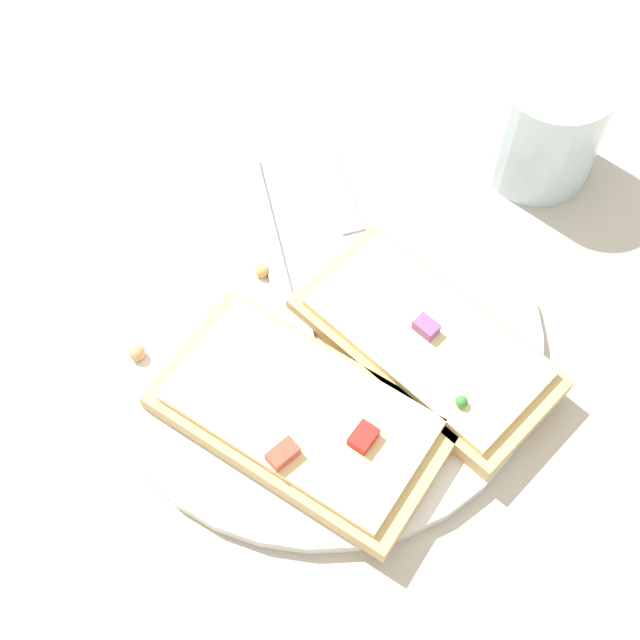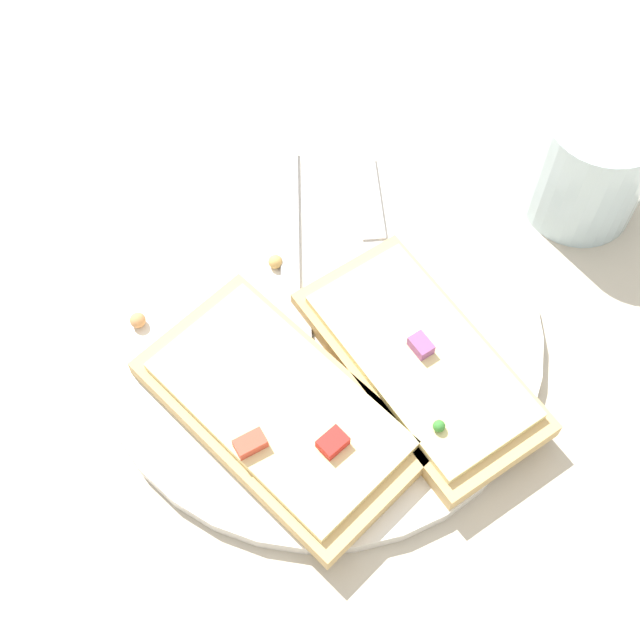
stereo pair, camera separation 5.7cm
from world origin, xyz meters
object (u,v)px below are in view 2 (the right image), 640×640
at_px(fork, 290,290).
at_px(pizza_slice_main, 280,409).
at_px(drinking_glass, 591,164).
at_px(pizza_slice_corner, 420,361).
at_px(knife, 376,251).
at_px(plate, 320,332).

bearing_deg(fork, pizza_slice_main, -4.47).
bearing_deg(pizza_slice_main, drinking_glass, -95.60).
height_order(pizza_slice_main, pizza_slice_corner, same).
height_order(knife, pizza_slice_main, pizza_slice_main).
bearing_deg(knife, fork, -66.84).
distance_m(fork, pizza_slice_corner, 0.10).
xyz_separation_m(plate, drinking_glass, (0.15, 0.15, 0.04)).
relative_size(fork, knife, 1.06).
xyz_separation_m(pizza_slice_corner, drinking_glass, (0.08, 0.17, 0.02)).
bearing_deg(pizza_slice_main, knife, -72.48).
xyz_separation_m(fork, pizza_slice_main, (0.02, -0.09, 0.01)).
height_order(fork, pizza_slice_main, pizza_slice_main).
height_order(plate, pizza_slice_main, pizza_slice_main).
distance_m(fork, drinking_glass, 0.22).
bearing_deg(drinking_glass, pizza_slice_main, -126.21).
height_order(fork, pizza_slice_corner, pizza_slice_corner).
bearing_deg(drinking_glass, fork, -143.63).
bearing_deg(pizza_slice_corner, plate, -149.20).
bearing_deg(plate, knife, 71.11).
height_order(pizza_slice_main, drinking_glass, drinking_glass).
relative_size(knife, pizza_slice_main, 0.99).
xyz_separation_m(plate, knife, (0.02, 0.07, 0.01)).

